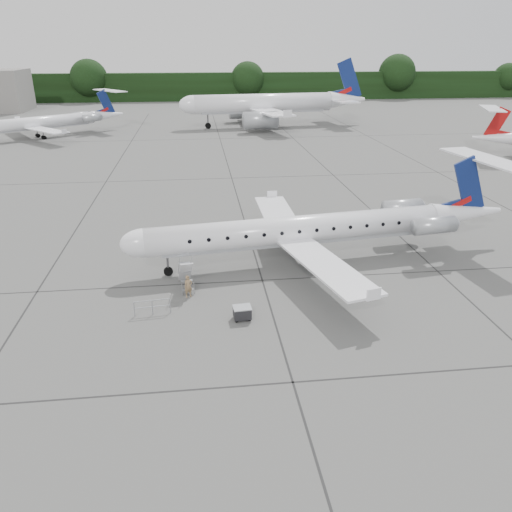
{
  "coord_description": "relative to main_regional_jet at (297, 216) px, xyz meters",
  "views": [
    {
      "loc": [
        -7.41,
        -29.39,
        15.66
      ],
      "look_at": [
        -3.7,
        1.88,
        2.3
      ],
      "focal_mm": 35.0,
      "sensor_mm": 36.0,
      "label": 1
    }
  ],
  "objects": [
    {
      "name": "baggage_cart",
      "position": [
        -4.98,
        -8.26,
        -3.3
      ],
      "size": [
        1.12,
        0.94,
        0.92
      ],
      "primitive_type": null,
      "rotation": [
        0.0,
        0.0,
        0.08
      ],
      "color": "black",
      "rests_on": "ground"
    },
    {
      "name": "main_regional_jet",
      "position": [
        0.0,
        0.0,
        0.0
      ],
      "size": [
        31.83,
        24.75,
        7.52
      ],
      "primitive_type": null,
      "rotation": [
        0.0,
        0.0,
        0.13
      ],
      "color": "white",
      "rests_on": "ground"
    },
    {
      "name": "passenger",
      "position": [
        -8.28,
        -4.85,
        -2.98
      ],
      "size": [
        0.66,
        0.55,
        1.55
      ],
      "primitive_type": "imported",
      "rotation": [
        0.0,
        0.0,
        0.36
      ],
      "color": "#8E704D",
      "rests_on": "ground"
    },
    {
      "name": "airstair",
      "position": [
        -8.46,
        -3.47,
        -2.58
      ],
      "size": [
        1.16,
        2.58,
        2.36
      ],
      "primitive_type": null,
      "rotation": [
        0.0,
        0.0,
        0.13
      ],
      "color": "white",
      "rests_on": "ground"
    },
    {
      "name": "safety_railing",
      "position": [
        -10.52,
        -7.01,
        -3.26
      ],
      "size": [
        2.2,
        0.3,
        1.0
      ],
      "primitive_type": null,
      "rotation": [
        0.0,
        0.0,
        0.1
      ],
      "color": "#96999E",
      "rests_on": "ground"
    },
    {
      "name": "bg_regional_left",
      "position": [
        -36.19,
        60.06,
        0.08
      ],
      "size": [
        36.12,
        34.39,
        7.69
      ],
      "primitive_type": null,
      "rotation": [
        0.0,
        0.0,
        0.64
      ],
      "color": "white",
      "rests_on": "ground"
    },
    {
      "name": "treeline",
      "position": [
        0.1,
        124.33,
        0.24
      ],
      "size": [
        260.0,
        4.0,
        8.0
      ],
      "primitive_type": "cube",
      "color": "black",
      "rests_on": "ground"
    },
    {
      "name": "bg_narrowbody",
      "position": [
        6.61,
        69.82,
        2.78
      ],
      "size": [
        39.14,
        30.15,
        13.08
      ],
      "primitive_type": null,
      "rotation": [
        0.0,
        0.0,
        0.11
      ],
      "color": "white",
      "rests_on": "ground"
    },
    {
      "name": "ground",
      "position": [
        0.1,
        -5.67,
        -3.76
      ],
      "size": [
        320.0,
        320.0,
        0.0
      ],
      "primitive_type": "plane",
      "color": "#595957",
      "rests_on": "ground"
    }
  ]
}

